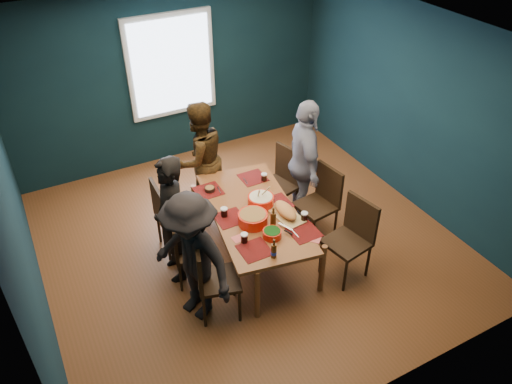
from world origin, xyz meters
TOP-DOWN VIEW (x-y plane):
  - room at (0.00, 0.27)m, footprint 5.01×5.01m
  - dining_table at (-0.06, -0.29)m, footprint 1.25×2.04m
  - chair_left_far at (-0.92, 0.34)m, footprint 0.46×0.46m
  - chair_left_mid at (-0.95, -0.27)m, footprint 0.49×0.49m
  - chair_left_near at (-0.89, -0.87)m, footprint 0.55×0.55m
  - chair_right_far at (0.70, 0.32)m, footprint 0.56×0.56m
  - chair_right_mid at (0.93, -0.29)m, footprint 0.50×0.50m
  - chair_right_near at (0.84, -1.05)m, footprint 0.54×0.54m
  - person_far_left at (-1.01, -0.10)m, footprint 0.43×0.62m
  - person_back at (-0.23, 0.95)m, footprint 0.90×0.77m
  - person_right at (0.92, 0.14)m, footprint 0.71×1.10m
  - person_near_left at (-1.03, -0.77)m, footprint 0.95×1.17m
  - bowl_salad at (-0.18, -0.49)m, footprint 0.34×0.34m
  - bowl_dumpling at (0.07, -0.23)m, footprint 0.32×0.32m
  - bowl_herbs at (-0.10, -0.80)m, footprint 0.21×0.21m
  - cutting_board at (0.22, -0.55)m, footprint 0.33×0.62m
  - small_bowl at (-0.36, 0.33)m, footprint 0.13×0.13m
  - beer_bottle_a at (-0.24, -1.09)m, footprint 0.06×0.06m
  - beer_bottle_b at (0.01, -0.64)m, footprint 0.07×0.07m
  - cola_glass_a at (-0.41, -0.73)m, footprint 0.08×0.08m
  - cola_glass_b at (0.37, -0.72)m, footprint 0.08×0.08m
  - cola_glass_c at (0.35, 0.21)m, footprint 0.08×0.08m
  - cola_glass_d at (-0.41, -0.22)m, footprint 0.08×0.08m
  - napkin_a at (0.26, -0.19)m, footprint 0.16×0.16m
  - napkin_b at (-0.45, -0.66)m, footprint 0.13×0.13m
  - napkin_c at (0.30, -1.04)m, footprint 0.21×0.21m

SIDE VIEW (x-z plane):
  - chair_left_mid at x=-0.95m, z-range 0.07..0.97m
  - chair_left_near at x=-0.89m, z-range 0.08..1.06m
  - chair_right_mid at x=0.93m, z-range 0.08..1.08m
  - chair_left_far at x=-0.92m, z-range 0.08..1.08m
  - chair_right_far at x=0.70m, z-range 0.08..1.09m
  - chair_right_near at x=0.84m, z-range 0.08..1.10m
  - dining_table at x=-0.06m, z-range 0.29..1.02m
  - napkin_a at x=0.26m, z-range 0.72..0.73m
  - napkin_b at x=-0.45m, z-range 0.72..0.73m
  - napkin_c at x=0.30m, z-range 0.72..0.73m
  - small_bowl at x=-0.36m, z-range 0.73..0.78m
  - bowl_herbs at x=-0.10m, z-range 0.73..0.82m
  - cola_glass_c at x=0.35m, z-range 0.73..0.83m
  - cola_glass_b at x=0.37m, z-range 0.73..0.84m
  - cola_glass_a at x=-0.41m, z-range 0.73..0.84m
  - cutting_board at x=0.22m, z-range 0.72..0.85m
  - cola_glass_d at x=-0.41m, z-range 0.73..0.85m
  - person_near_left at x=-1.03m, z-range 0.00..1.58m
  - bowl_dumpling at x=0.07m, z-range 0.65..0.94m
  - bowl_salad at x=-0.18m, z-range 0.73..0.87m
  - person_far_left at x=-1.01m, z-range 0.00..1.61m
  - beer_bottle_a at x=-0.24m, z-range 0.69..0.93m
  - person_back at x=-0.23m, z-range 0.00..1.63m
  - beer_bottle_b at x=0.01m, z-range 0.70..0.95m
  - person_right at x=0.92m, z-range 0.00..1.74m
  - room at x=0.00m, z-range 0.01..2.73m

